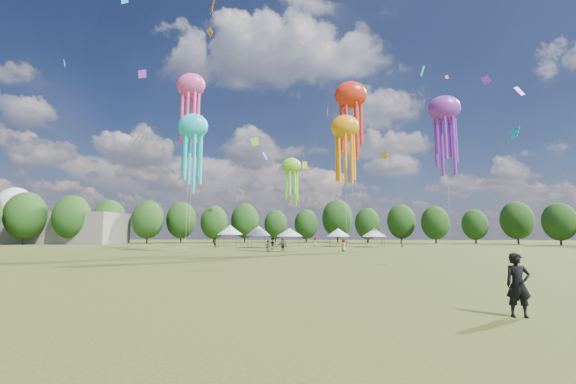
# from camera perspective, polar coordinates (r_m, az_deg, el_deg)

# --- Properties ---
(ground) EXTENTS (300.00, 300.00, 0.00)m
(ground) POSITION_cam_1_polar(r_m,az_deg,el_deg) (15.43, -4.38, -15.75)
(ground) COLOR #384416
(ground) RESTS_ON ground
(observer_main) EXTENTS (0.70, 0.48, 1.87)m
(observer_main) POSITION_cam_1_polar(r_m,az_deg,el_deg) (12.83, 32.83, -12.33)
(observer_main) COLOR black
(observer_main) RESTS_ON ground
(spectator_near) EXTENTS (0.98, 0.90, 1.63)m
(spectator_near) POSITION_cam_1_polar(r_m,az_deg,el_deg) (49.48, -3.21, -8.63)
(spectator_near) COLOR gray
(spectator_near) RESTS_ON ground
(spectators_far) EXTENTS (35.39, 23.07, 1.88)m
(spectators_far) POSITION_cam_1_polar(r_m,az_deg,el_deg) (61.06, 2.88, -8.21)
(spectators_far) COLOR gray
(spectators_far) RESTS_ON ground
(festival_tents) EXTENTS (34.31, 12.42, 4.39)m
(festival_tents) POSITION_cam_1_polar(r_m,az_deg,el_deg) (72.35, 0.56, -6.32)
(festival_tents) COLOR #47474C
(festival_tents) RESTS_ON ground
(show_kites) EXTENTS (46.31, 24.01, 27.15)m
(show_kites) POSITION_cam_1_polar(r_m,az_deg,el_deg) (57.25, 8.06, 10.96)
(show_kites) COLOR #1BD2E7
(show_kites) RESTS_ON ground
(small_kites) EXTENTS (74.17, 59.23, 44.14)m
(small_kites) POSITION_cam_1_polar(r_m,az_deg,el_deg) (62.17, 1.69, 20.83)
(small_kites) COLOR #1BD2E7
(small_kites) RESTS_ON ground
(treeline) EXTENTS (201.57, 95.24, 13.43)m
(treeline) POSITION_cam_1_polar(r_m,az_deg,el_deg) (77.87, 1.85, -3.74)
(treeline) COLOR #38281C
(treeline) RESTS_ON ground
(hangar) EXTENTS (40.00, 12.00, 8.00)m
(hangar) POSITION_cam_1_polar(r_m,az_deg,el_deg) (114.80, -34.02, -4.84)
(hangar) COLOR gray
(hangar) RESTS_ON ground
(radome) EXTENTS (9.00, 9.00, 16.00)m
(radome) POSITION_cam_1_polar(r_m,az_deg,el_deg) (130.26, -37.46, -2.06)
(radome) COLOR white
(radome) RESTS_ON ground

